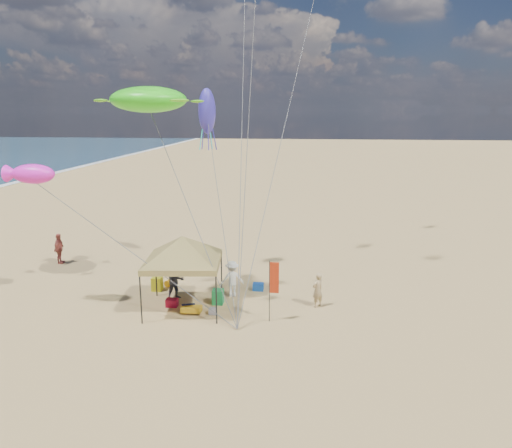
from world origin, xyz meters
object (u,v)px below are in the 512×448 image
Objects in this scene: person_far_a at (59,249)px; chair_yellow at (157,284)px; chair_green at (218,297)px; canopy_tent at (182,239)px; beach_cart at (191,309)px; feather_flag at (273,281)px; cooler_red at (172,303)px; cooler_blue at (258,287)px; person_near_a at (318,290)px; person_near_c at (232,279)px; person_near_b at (175,281)px.

chair_yellow is at bearing -120.53° from person_far_a.
canopy_tent is at bearing -151.80° from chair_green.
person_far_a reaches higher than beach_cart.
cooler_red is at bearing 167.01° from feather_flag.
person_near_a is at bearing -31.06° from cooler_blue.
cooler_red is at bearing -55.82° from chair_yellow.
person_far_a reaches higher than person_near_c.
cooler_blue is 0.29× the size of person_far_a.
cooler_blue reaches higher than beach_cart.
beach_cart is (-3.73, 0.46, -1.66)m from feather_flag.
cooler_blue is at bearing -11.90° from person_near_b.
feather_flag reaches higher than beach_cart.
chair_yellow is (-2.00, 2.15, -2.99)m from canopy_tent.
canopy_tent is 3.57× the size of person_near_c.
chair_green is 0.38× the size of person_far_a.
person_near_a is 16.06m from person_far_a.
feather_flag reaches higher than person_near_b.
chair_yellow is at bearing 107.52° from person_near_b.
person_near_a reaches higher than cooler_blue.
canopy_tent is 9.25× the size of chair_yellow.
chair_green is at bearing -41.46° from person_near_a.
chair_yellow is (-6.17, 3.09, -1.51)m from feather_flag.
person_near_a is at bearing 14.05° from beach_cart.
cooler_blue is at bearing -107.52° from person_far_a.
person_near_b reaches higher than person_near_a.
chair_yellow is 0.42× the size of person_near_a.
feather_flag is 2.89m from person_near_a.
person_near_a is at bearing 6.49° from cooler_red.
person_near_c is at bearing -55.21° from person_near_a.
person_far_a reaches higher than chair_green.
person_far_a is (-10.62, 5.07, 0.57)m from chair_green.
cooler_red is at bearing -145.85° from cooler_blue.
canopy_tent is 3.91× the size of person_near_a.
person_near_a is (8.10, -1.21, 0.48)m from chair_yellow.
person_near_a is (5.67, 1.42, 0.63)m from beach_cart.
chair_green is 0.39× the size of person_near_c.
person_far_a is at bearing 146.43° from cooler_red.
feather_flag is 5.42m from person_near_b.
canopy_tent is 7.20× the size of beach_cart.
person_far_a is at bearing 153.10° from feather_flag.
person_near_c is (-4.17, 0.86, 0.08)m from person_near_a.
cooler_blue is 0.77× the size of chair_green.
feather_flag reaches higher than chair_green.
person_far_a is at bearing -39.82° from person_near_c.
cooler_blue is 1.68m from person_near_c.
person_far_a reaches higher than person_near_a.
canopy_tent reaches higher than person_near_c.
beach_cart is at bearing 172.91° from feather_flag.
beach_cart is at bearing -30.71° from cooler_red.
feather_flag is at bearing -74.14° from cooler_blue.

